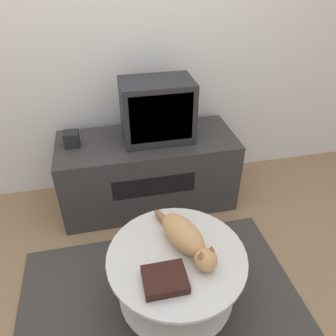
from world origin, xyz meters
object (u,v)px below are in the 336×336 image
tv (157,111)px  dvd_box (165,279)px  speaker (72,139)px  cat (186,238)px

tv → dvd_box: 1.21m
tv → dvd_box: bearing=-99.3°
speaker → dvd_box: size_ratio=0.51×
tv → dvd_box: (-0.19, -1.14, -0.33)m
tv → cat: tv is taller
cat → tv: bearing=156.0°
speaker → cat: speaker is taller
speaker → dvd_box: bearing=-69.8°
speaker → dvd_box: speaker is taller
speaker → cat: bearing=-59.2°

